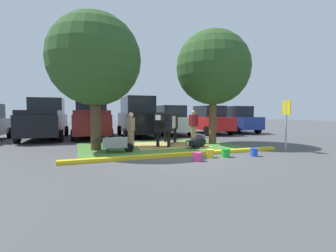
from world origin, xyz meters
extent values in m
plane|color=#4C4C4F|center=(0.00, 0.00, 0.00)|extent=(80.00, 80.00, 0.00)
cube|color=#477A33|center=(-0.14, 2.49, 0.01)|extent=(6.98, 4.64, 0.02)
cube|color=yellow|center=(-0.14, 0.02, 0.06)|extent=(8.18, 0.24, 0.12)
cube|color=tan|center=(0.41, 2.66, 0.03)|extent=(3.39, 2.66, 0.04)
cylinder|color=#4C3823|center=(-2.92, 2.47, 1.18)|extent=(0.41, 0.41, 2.37)
sphere|color=#2D5123|center=(-2.92, 2.47, 3.66)|extent=(3.70, 3.70, 3.70)
cylinder|color=brown|center=(2.64, 2.60, 1.23)|extent=(0.37, 0.37, 2.47)
sphere|color=#2D5123|center=(2.64, 2.60, 3.73)|extent=(3.61, 3.61, 3.61)
cube|color=black|center=(0.32, 2.86, 1.10)|extent=(1.79, 2.33, 0.80)
cube|color=white|center=(0.25, 2.73, 1.10)|extent=(1.08, 1.14, 0.56)
cylinder|color=black|center=(-0.37, 1.72, 1.20)|extent=(0.60, 0.71, 0.58)
cube|color=black|center=(-0.53, 1.45, 1.38)|extent=(0.45, 0.51, 0.32)
cube|color=white|center=(-0.64, 1.28, 1.34)|extent=(0.23, 0.21, 0.20)
cylinder|color=black|center=(0.08, 2.00, 0.35)|extent=(0.14, 0.14, 0.70)
cylinder|color=black|center=(-0.33, 2.25, 0.35)|extent=(0.14, 0.14, 0.70)
cylinder|color=black|center=(0.98, 3.47, 0.35)|extent=(0.14, 0.14, 0.70)
cylinder|color=black|center=(0.56, 3.72, 0.35)|extent=(0.14, 0.14, 0.70)
cylinder|color=black|center=(0.95, 3.89, 0.85)|extent=(0.06, 0.06, 0.70)
ellipsoid|color=black|center=(1.29, 1.61, 0.24)|extent=(1.20, 0.94, 0.48)
cube|color=black|center=(0.76, 1.32, 0.26)|extent=(0.34, 0.31, 0.22)
cube|color=silver|center=(0.65, 1.27, 0.26)|extent=(0.10, 0.12, 0.16)
cylinder|color=black|center=(1.07, 1.28, 0.06)|extent=(0.36, 0.25, 0.10)
cylinder|color=#9E7F5B|center=(1.80, 3.03, 0.42)|extent=(0.26, 0.26, 0.84)
cylinder|color=maroon|center=(1.80, 3.03, 1.13)|extent=(0.34, 0.34, 0.58)
sphere|color=tan|center=(1.80, 3.03, 1.53)|extent=(0.23, 0.23, 0.23)
cylinder|color=maroon|center=(1.93, 2.85, 1.16)|extent=(0.09, 0.09, 0.55)
cylinder|color=maroon|center=(1.68, 3.21, 1.16)|extent=(0.09, 0.09, 0.55)
cylinder|color=#9E7F5B|center=(-1.55, 2.11, 0.40)|extent=(0.26, 0.26, 0.79)
cylinder|color=#9E7F5B|center=(-1.55, 2.11, 1.06)|extent=(0.34, 0.34, 0.54)
sphere|color=beige|center=(-1.55, 2.11, 1.44)|extent=(0.21, 0.21, 0.21)
cylinder|color=#9E7F5B|center=(-1.52, 2.33, 1.09)|extent=(0.09, 0.09, 0.52)
cylinder|color=#9E7F5B|center=(-1.58, 1.90, 1.09)|extent=(0.09, 0.09, 0.52)
cube|color=gray|center=(-2.26, 1.54, 0.40)|extent=(1.02, 0.81, 0.36)
cylinder|color=black|center=(-1.78, 1.41, 0.18)|extent=(0.37, 0.19, 0.36)
cylinder|color=black|center=(-2.50, 1.83, 0.12)|extent=(0.04, 0.04, 0.24)
cylinder|color=black|center=(-2.61, 1.40, 0.12)|extent=(0.04, 0.04, 0.24)
cylinder|color=black|center=(-2.84, 1.91, 0.52)|extent=(0.52, 0.17, 0.23)
cylinder|color=black|center=(-2.95, 1.49, 0.52)|extent=(0.52, 0.17, 0.23)
cylinder|color=#99999E|center=(4.08, -0.51, 0.99)|extent=(0.06, 0.06, 1.98)
cube|color=yellow|center=(4.08, -0.51, 1.73)|extent=(0.11, 0.44, 0.56)
cylinder|color=#EA3893|center=(-0.08, -0.95, 0.13)|extent=(0.28, 0.28, 0.26)
torus|color=#EA3893|center=(-0.08, -0.95, 0.26)|extent=(0.30, 0.30, 0.02)
cylinder|color=yellow|center=(0.61, -0.56, 0.13)|extent=(0.27, 0.27, 0.27)
torus|color=yellow|center=(0.61, -0.56, 0.27)|extent=(0.29, 0.29, 0.02)
cylinder|color=green|center=(1.16, -0.69, 0.14)|extent=(0.28, 0.28, 0.28)
torus|color=green|center=(1.16, -0.69, 0.28)|extent=(0.31, 0.31, 0.02)
cylinder|color=blue|center=(2.19, -0.91, 0.14)|extent=(0.24, 0.24, 0.27)
torus|color=blue|center=(2.19, -0.91, 0.27)|extent=(0.27, 0.27, 0.02)
cylinder|color=black|center=(-7.38, 9.08, 0.32)|extent=(0.25, 0.65, 0.64)
cube|color=black|center=(-5.36, 7.83, 0.87)|extent=(2.22, 5.48, 1.10)
cube|color=black|center=(-5.32, 8.77, 1.92)|extent=(1.91, 1.88, 1.00)
cube|color=black|center=(-5.41, 6.61, 1.54)|extent=(2.01, 2.78, 0.24)
cylinder|color=black|center=(-6.29, 9.62, 0.32)|extent=(0.25, 0.65, 0.64)
cylinder|color=black|center=(-4.29, 9.54, 0.32)|extent=(0.25, 0.65, 0.64)
cylinder|color=black|center=(-6.43, 6.12, 0.32)|extent=(0.25, 0.65, 0.64)
cylinder|color=black|center=(-4.44, 6.03, 0.32)|extent=(0.25, 0.65, 0.64)
cube|color=maroon|center=(-2.77, 7.89, 0.87)|extent=(2.22, 5.48, 1.10)
cube|color=black|center=(-2.73, 8.84, 1.92)|extent=(1.91, 1.88, 1.00)
cube|color=maroon|center=(-2.82, 6.68, 1.54)|extent=(2.01, 2.78, 0.24)
cylinder|color=black|center=(-3.69, 9.69, 0.32)|extent=(0.25, 0.65, 0.64)
cylinder|color=black|center=(-1.70, 9.60, 0.32)|extent=(0.25, 0.65, 0.64)
cylinder|color=black|center=(-3.84, 6.18, 0.32)|extent=(0.25, 0.65, 0.64)
cylinder|color=black|center=(-1.84, 6.10, 0.32)|extent=(0.25, 0.65, 0.64)
cube|color=black|center=(-0.02, 7.38, 0.92)|extent=(2.09, 4.68, 1.20)
cube|color=black|center=(-0.02, 7.38, 2.02)|extent=(1.80, 3.27, 1.00)
cylinder|color=black|center=(-0.91, 8.92, 0.32)|extent=(0.25, 0.65, 0.64)
cylinder|color=black|center=(0.99, 8.84, 0.32)|extent=(0.25, 0.65, 0.64)
cylinder|color=black|center=(-1.03, 5.93, 0.32)|extent=(0.25, 0.65, 0.64)
cylinder|color=black|center=(0.86, 5.85, 0.32)|extent=(0.25, 0.65, 0.64)
cube|color=silver|center=(2.47, 7.88, 0.77)|extent=(1.98, 4.47, 0.90)
cube|color=black|center=(2.47, 7.88, 1.62)|extent=(1.67, 2.26, 0.80)
cylinder|color=black|center=(1.63, 9.34, 0.32)|extent=(0.25, 0.65, 0.64)
cylinder|color=black|center=(3.43, 9.27, 0.32)|extent=(0.25, 0.65, 0.64)
cylinder|color=black|center=(1.51, 6.49, 0.32)|extent=(0.25, 0.65, 0.64)
cylinder|color=black|center=(3.31, 6.41, 0.32)|extent=(0.25, 0.65, 0.64)
cube|color=red|center=(5.40, 7.63, 0.77)|extent=(1.98, 4.47, 0.90)
cube|color=black|center=(5.40, 7.63, 1.62)|extent=(1.67, 2.26, 0.80)
cylinder|color=black|center=(4.56, 9.10, 0.32)|extent=(0.25, 0.65, 0.64)
cylinder|color=black|center=(6.36, 9.02, 0.32)|extent=(0.25, 0.65, 0.64)
cylinder|color=black|center=(4.44, 6.24, 0.32)|extent=(0.25, 0.65, 0.64)
cylinder|color=black|center=(6.24, 6.16, 0.32)|extent=(0.25, 0.65, 0.64)
cube|color=navy|center=(7.95, 7.89, 0.77)|extent=(1.98, 4.47, 0.90)
cube|color=black|center=(7.95, 7.89, 1.62)|extent=(1.67, 2.26, 0.80)
cylinder|color=black|center=(7.11, 9.35, 0.32)|extent=(0.25, 0.65, 0.64)
cylinder|color=black|center=(8.91, 9.28, 0.32)|extent=(0.25, 0.65, 0.64)
cylinder|color=black|center=(6.99, 6.50, 0.32)|extent=(0.25, 0.65, 0.64)
cylinder|color=black|center=(8.79, 6.42, 0.32)|extent=(0.25, 0.65, 0.64)
camera|label=1|loc=(-3.64, -7.69, 1.54)|focal=25.72mm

